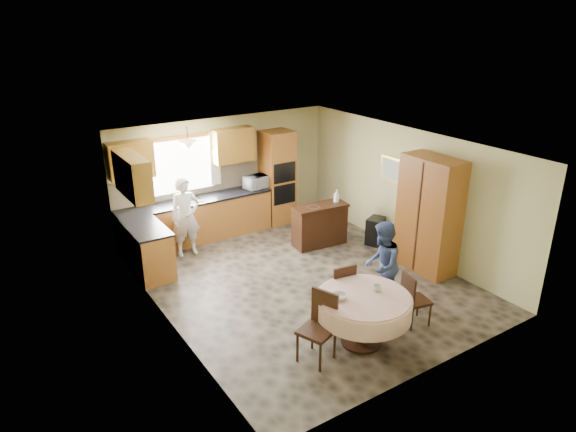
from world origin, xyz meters
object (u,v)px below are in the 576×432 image
Objects in this scene: person_sink at (186,217)px; chair_left at (320,323)px; dining_table at (363,306)px; oven_tower at (277,177)px; sideboard at (320,226)px; cupboard at (429,215)px; chair_back at (341,288)px; person_dining at (382,265)px; chair_right at (413,297)px.

chair_left is at bearing -81.20° from person_sink.
dining_table is at bearing 63.43° from chair_left.
oven_tower is 4.96m from dining_table.
cupboard reaches higher than sideboard.
oven_tower is at bearing -100.57° from chair_back.
chair_left is at bearing -20.60° from person_dining.
person_sink is 1.09× the size of person_dining.
oven_tower is 4.11m from person_dining.
person_sink reaches higher than chair_left.
oven_tower reaches higher than person_sink.
person_sink is (-2.44, -0.51, -0.26)m from oven_tower.
chair_back is (-2.40, -0.47, -0.56)m from cupboard.
chair_back is at bearing -44.04° from person_dining.
sideboard is 0.78× the size of person_dining.
chair_left is at bearing 174.58° from dining_table.
person_dining is at bearing 34.57° from dining_table.
sideboard is (0.04, -1.59, -0.65)m from oven_tower.
chair_left is at bearing 43.97° from chair_back.
oven_tower is 0.98× the size of cupboard.
chair_right is at bearing -60.18° from person_sink.
oven_tower is 1.72m from sideboard.
oven_tower is at bearing 106.86° from cupboard.
cupboard is 4.64m from person_sink.
chair_back is at bearing 77.79° from dining_table.
oven_tower is at bearing 133.43° from chair_left.
chair_left reaches higher than chair_back.
chair_back is 0.65× the size of person_dining.
sideboard is 1.21× the size of chair_back.
cupboard is at bearing 158.35° from person_dining.
dining_table is (-1.49, -4.71, -0.45)m from oven_tower.
chair_right is at bearing 144.99° from chair_back.
chair_back is at bearing 59.46° from chair_right.
oven_tower is 1.54× the size of dining_table.
person_sink is at bearing -64.66° from chair_back.
chair_left is at bearing -161.28° from cupboard.
cupboard is at bearing -40.24° from chair_right.
cupboard reaches higher than chair_back.
chair_left is (-2.21, -4.64, -0.51)m from oven_tower.
chair_right is (1.68, -0.11, -0.08)m from chair_left.
person_sink is (-1.10, 3.50, 0.27)m from chair_back.
person_dining is at bearing -98.11° from sideboard.
oven_tower is 4.82m from chair_right.
person_dining is (0.79, -0.06, 0.21)m from chair_back.
person_dining is (-0.55, -4.06, -0.33)m from oven_tower.
dining_table is at bearing -155.26° from cupboard.
sideboard is at bearing -88.62° from oven_tower.
dining_table is at bearing 85.64° from chair_back.
chair_left reaches higher than dining_table.
person_dining is (0.94, 0.65, 0.12)m from dining_table.
chair_back is 0.82m from person_dining.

